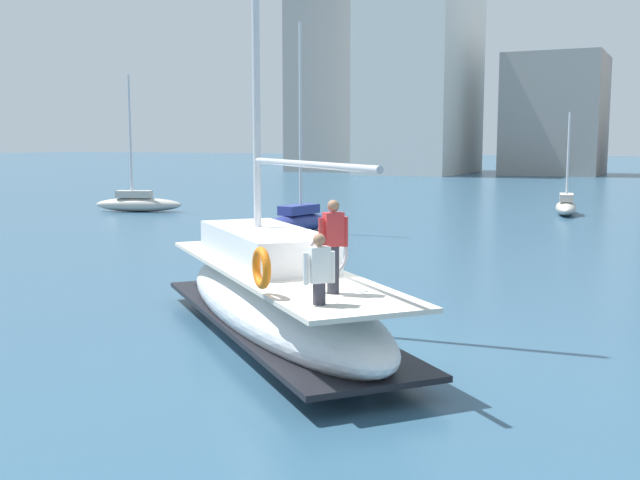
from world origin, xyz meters
TOP-DOWN VIEW (x-y plane):
  - ground_plane at (0.00, 0.00)m, footprint 400.00×400.00m
  - main_sailboat at (-1.09, 0.21)m, footprint 8.79×8.14m
  - moored_sloop_near at (0.22, 30.16)m, footprint 1.82×4.77m
  - moored_sloop_far at (-9.05, 16.08)m, footprint 2.07×5.26m
  - moored_cutter_left at (-21.95, 21.17)m, footprint 5.03×2.90m
  - waterfront_buildings at (-2.42, 79.16)m, footprint 84.30×21.83m

SIDE VIEW (x-z plane):
  - ground_plane at x=0.00m, z-range 0.00..0.00m
  - moored_sloop_near at x=0.22m, z-range -2.28..3.26m
  - moored_cutter_left at x=-21.95m, z-range -3.29..4.39m
  - moored_sloop_far at x=-9.05m, z-range -3.93..5.11m
  - main_sailboat at x=-1.09m, z-range -5.74..7.56m
  - waterfront_buildings at x=-2.42m, z-range -1.80..25.08m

